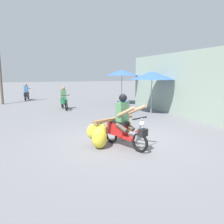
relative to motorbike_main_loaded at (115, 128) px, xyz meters
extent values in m
plane|color=slate|center=(0.38, 0.13, -0.51)|extent=(120.00, 120.00, 0.00)
torus|color=black|center=(0.39, -0.88, -0.23)|extent=(0.27, 0.55, 0.56)
torus|color=black|center=(-0.02, 0.25, -0.23)|extent=(0.27, 0.55, 0.56)
cube|color=red|center=(0.22, -0.41, -0.19)|extent=(0.42, 0.61, 0.08)
cube|color=red|center=(0.08, -0.03, -0.01)|extent=(0.48, 0.70, 0.36)
cube|color=black|center=(0.11, -0.11, 0.21)|extent=(0.45, 0.65, 0.10)
cylinder|color=gray|center=(0.37, -0.82, 0.11)|extent=(0.16, 0.29, 0.69)
cylinder|color=black|center=(0.39, -0.86, 0.45)|extent=(0.54, 0.23, 0.04)
sphere|color=silver|center=(0.41, -0.94, 0.31)|extent=(0.14, 0.14, 0.14)
cube|color=black|center=(0.43, -0.97, 0.07)|extent=(0.28, 0.23, 0.20)
cube|color=red|center=(0.39, -0.88, 0.07)|extent=(0.19, 0.30, 0.04)
cube|color=olive|center=(0.03, 0.11, 0.27)|extent=(1.44, 0.61, 0.08)
cube|color=olive|center=(-0.03, 0.28, 0.24)|extent=(1.30, 0.54, 0.06)
ellipsoid|color=gold|center=(0.52, 0.31, -0.06)|extent=(0.45, 0.42, 0.46)
cylinder|color=#998459|center=(0.52, 0.31, 0.21)|extent=(0.02, 0.02, 0.14)
ellipsoid|color=gold|center=(-0.47, -0.06, -0.01)|extent=(0.52, 0.51, 0.44)
cylinder|color=#998459|center=(-0.47, -0.06, 0.23)|extent=(0.02, 0.02, 0.09)
ellipsoid|color=yellow|center=(0.53, 0.59, -0.11)|extent=(0.58, 0.57, 0.60)
cylinder|color=#998459|center=(0.53, 0.59, 0.22)|extent=(0.02, 0.02, 0.12)
ellipsoid|color=gold|center=(-0.65, 0.15, -0.07)|extent=(0.44, 0.42, 0.45)
cylinder|color=#998459|center=(-0.65, 0.15, 0.20)|extent=(0.02, 0.02, 0.15)
ellipsoid|color=gold|center=(-0.55, -0.19, -0.18)|extent=(0.50, 0.46, 0.63)
cylinder|color=#998459|center=(-0.55, -0.19, 0.19)|extent=(0.02, 0.02, 0.18)
cube|color=#4C7F51|center=(0.15, -0.22, 0.54)|extent=(0.39, 0.32, 0.56)
sphere|color=black|center=(0.16, -0.24, 0.95)|extent=(0.24, 0.24, 0.24)
cylinder|color=tan|center=(0.45, -0.47, 0.60)|extent=(0.38, 0.69, 0.39)
cylinder|color=tan|center=(0.09, -0.61, 0.60)|extent=(0.28, 0.72, 0.39)
cylinder|color=#4C4238|center=(0.33, -0.29, 0.11)|extent=(0.27, 0.46, 0.27)
cylinder|color=#4C4238|center=(0.06, -0.38, 0.11)|extent=(0.27, 0.46, 0.27)
torus|color=black|center=(-0.19, 7.02, -0.25)|extent=(0.10, 0.52, 0.52)
torus|color=black|center=(-0.23, 8.12, -0.25)|extent=(0.10, 0.52, 0.52)
cube|color=#196638|center=(-0.21, 7.67, -0.01)|extent=(0.28, 0.91, 0.32)
cylinder|color=black|center=(-0.19, 7.07, 0.41)|extent=(0.50, 0.06, 0.04)
cube|color=#4C7F51|center=(-0.21, 7.69, 0.44)|extent=(0.31, 0.21, 0.52)
sphere|color=#9E7051|center=(-0.21, 7.67, 0.79)|extent=(0.20, 0.20, 0.20)
torus|color=black|center=(-2.10, 14.34, -0.25)|extent=(0.19, 0.52, 0.52)
torus|color=black|center=(-2.34, 13.26, -0.25)|extent=(0.19, 0.52, 0.52)
cube|color=black|center=(-2.24, 13.70, -0.01)|extent=(0.43, 0.93, 0.32)
cylinder|color=black|center=(-2.11, 14.29, 0.41)|extent=(0.50, 0.14, 0.04)
cube|color=#386699|center=(-2.24, 13.68, 0.44)|extent=(0.34, 0.26, 0.52)
sphere|color=#9E7051|center=(-2.24, 13.70, 0.79)|extent=(0.20, 0.20, 0.20)
cube|color=gray|center=(6.44, 3.89, 1.11)|extent=(3.11, 8.22, 3.24)
cylinder|color=#99999E|center=(4.04, 8.47, 0.56)|extent=(0.05, 0.05, 2.15)
cone|color=#3860B2|center=(4.04, 8.47, 1.74)|extent=(2.33, 2.33, 0.40)
cylinder|color=#99999E|center=(3.99, 4.42, 0.46)|extent=(0.05, 0.05, 1.95)
cone|color=#3860B2|center=(3.99, 4.42, 1.56)|extent=(2.38, 2.38, 0.45)
cube|color=teal|center=(3.80, 7.54, -0.33)|extent=(0.56, 0.40, 0.36)
cylinder|color=brown|center=(-3.91, 11.73, 2.23)|extent=(0.18, 0.18, 5.49)
camera|label=1|loc=(-2.53, -6.12, 1.62)|focal=35.99mm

